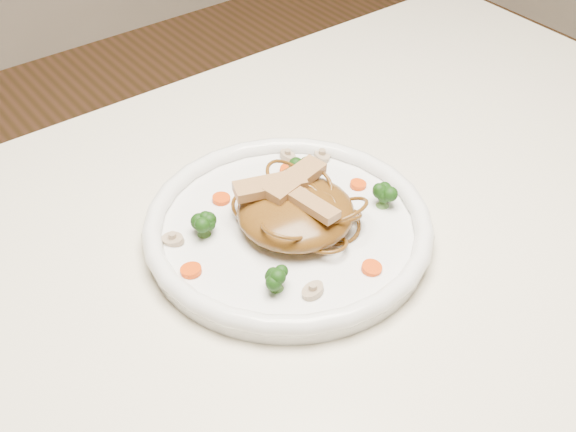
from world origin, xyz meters
TOP-DOWN VIEW (x-y plane):
  - table at (0.00, 0.00)m, footprint 1.20×0.80m
  - plate at (-0.00, 0.06)m, footprint 0.32×0.32m
  - noodle_mound at (0.01, 0.05)m, footprint 0.13×0.13m
  - chicken_a at (0.02, 0.07)m, footprint 0.08×0.04m
  - chicken_b at (-0.01, 0.08)m, footprint 0.08×0.05m
  - chicken_c at (0.01, 0.03)m, footprint 0.03×0.06m
  - broccoli_0 at (0.06, 0.11)m, footprint 0.03×0.03m
  - broccoli_1 at (-0.08, 0.10)m, footprint 0.03×0.03m
  - broccoli_2 at (-0.06, -0.01)m, footprint 0.03×0.03m
  - broccoli_3 at (0.10, 0.02)m, footprint 0.03×0.03m
  - carrot_0 at (0.05, 0.13)m, footprint 0.02×0.02m
  - carrot_1 at (-0.11, 0.06)m, footprint 0.02×0.02m
  - carrot_2 at (0.10, 0.06)m, footprint 0.02×0.02m
  - carrot_3 at (-0.03, 0.13)m, footprint 0.02×0.02m
  - carrot_4 at (0.02, -0.04)m, footprint 0.02×0.02m
  - mushroom_0 at (-0.04, -0.03)m, footprint 0.03×0.03m
  - mushroom_1 at (0.10, 0.13)m, footprint 0.03×0.03m
  - mushroom_2 at (-0.11, 0.11)m, footprint 0.03×0.03m
  - mushroom_3 at (0.07, 0.15)m, footprint 0.02×0.02m

SIDE VIEW (x-z plane):
  - table at x=0.00m, z-range 0.28..1.03m
  - plate at x=0.00m, z-range 0.75..0.77m
  - carrot_0 at x=0.05m, z-range 0.77..0.77m
  - carrot_1 at x=-0.11m, z-range 0.77..0.77m
  - carrot_2 at x=0.10m, z-range 0.77..0.77m
  - carrot_3 at x=-0.03m, z-range 0.77..0.77m
  - carrot_4 at x=0.02m, z-range 0.77..0.77m
  - mushroom_0 at x=-0.04m, z-range 0.77..0.77m
  - mushroom_1 at x=0.10m, z-range 0.77..0.77m
  - mushroom_2 at x=-0.11m, z-range 0.77..0.77m
  - mushroom_3 at x=0.07m, z-range 0.77..0.77m
  - broccoli_3 at x=0.10m, z-range 0.77..0.80m
  - broccoli_2 at x=-0.06m, z-range 0.77..0.80m
  - broccoli_0 at x=0.06m, z-range 0.77..0.80m
  - broccoli_1 at x=-0.08m, z-range 0.77..0.80m
  - noodle_mound at x=0.01m, z-range 0.76..0.80m
  - chicken_c at x=0.01m, z-range 0.80..0.81m
  - chicken_b at x=-0.01m, z-range 0.80..0.81m
  - chicken_a at x=0.02m, z-range 0.80..0.81m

